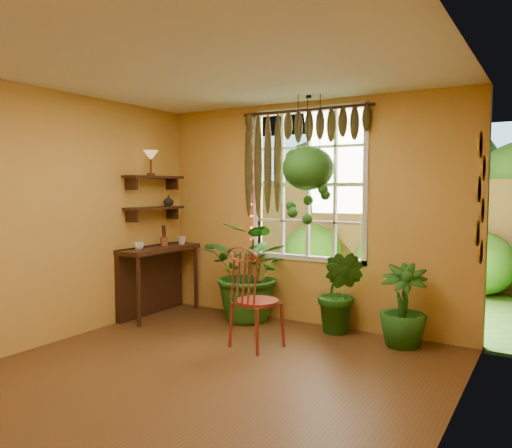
{
  "coord_description": "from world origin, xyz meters",
  "views": [
    {
      "loc": [
        2.6,
        -3.25,
        1.67
      ],
      "look_at": [
        -0.06,
        1.15,
        1.29
      ],
      "focal_mm": 35.0,
      "sensor_mm": 36.0,
      "label": 1
    }
  ],
  "objects_px": {
    "windsor_chair": "(255,314)",
    "potted_plant_mid": "(340,292)",
    "potted_plant_left": "(251,271)",
    "hanging_basket": "(308,173)",
    "counter_ledge": "(154,272)"
  },
  "relations": [
    {
      "from": "hanging_basket",
      "to": "potted_plant_left",
      "type": "bearing_deg",
      "value": 175.58
    },
    {
      "from": "potted_plant_mid",
      "to": "potted_plant_left",
      "type": "bearing_deg",
      "value": -177.37
    },
    {
      "from": "counter_ledge",
      "to": "potted_plant_left",
      "type": "distance_m",
      "value": 1.34
    },
    {
      "from": "potted_plant_left",
      "to": "hanging_basket",
      "type": "bearing_deg",
      "value": -4.42
    },
    {
      "from": "windsor_chair",
      "to": "potted_plant_left",
      "type": "distance_m",
      "value": 1.08
    },
    {
      "from": "potted_plant_left",
      "to": "hanging_basket",
      "type": "distance_m",
      "value": 1.44
    },
    {
      "from": "windsor_chair",
      "to": "potted_plant_mid",
      "type": "distance_m",
      "value": 1.09
    },
    {
      "from": "potted_plant_mid",
      "to": "hanging_basket",
      "type": "bearing_deg",
      "value": -162.23
    },
    {
      "from": "counter_ledge",
      "to": "potted_plant_mid",
      "type": "bearing_deg",
      "value": 9.9
    },
    {
      "from": "hanging_basket",
      "to": "windsor_chair",
      "type": "bearing_deg",
      "value": -105.23
    },
    {
      "from": "counter_ledge",
      "to": "windsor_chair",
      "type": "xyz_separation_m",
      "value": [
        1.86,
        -0.5,
        -0.2
      ]
    },
    {
      "from": "potted_plant_mid",
      "to": "hanging_basket",
      "type": "xyz_separation_m",
      "value": [
        -0.36,
        -0.11,
        1.35
      ]
    },
    {
      "from": "windsor_chair",
      "to": "potted_plant_left",
      "type": "xyz_separation_m",
      "value": [
        -0.57,
        0.87,
        0.27
      ]
    },
    {
      "from": "counter_ledge",
      "to": "potted_plant_left",
      "type": "relative_size",
      "value": 0.96
    },
    {
      "from": "hanging_basket",
      "to": "potted_plant_mid",
      "type": "bearing_deg",
      "value": 17.77
    }
  ]
}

